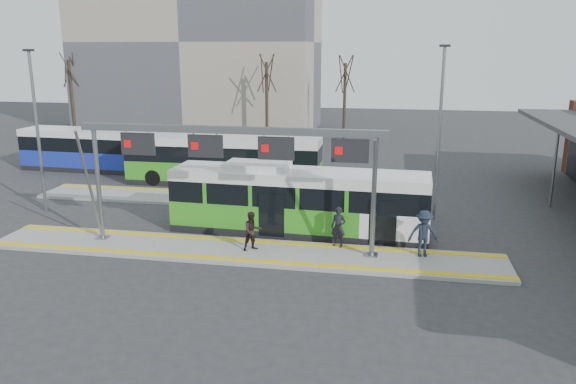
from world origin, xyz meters
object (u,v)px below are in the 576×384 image
(passenger_b, at_px, (252,231))
(passenger_c, at_px, (424,234))
(gantry, at_px, (232,152))
(passenger_a, at_px, (338,227))
(hero_bus, at_px, (298,202))

(passenger_b, bearing_deg, passenger_c, -32.95)
(gantry, height_order, passenger_a, gantry)
(hero_bus, height_order, passenger_b, hero_bus)
(passenger_b, relative_size, passenger_c, 0.86)
(passenger_c, bearing_deg, hero_bus, 147.70)
(gantry, bearing_deg, hero_bus, 51.86)
(gantry, relative_size, hero_bus, 1.08)
(passenger_a, height_order, passenger_c, passenger_c)
(passenger_a, distance_m, passenger_c, 3.56)
(hero_bus, xyz_separation_m, passenger_a, (2.10, -2.06, -0.46))
(passenger_a, xyz_separation_m, passenger_c, (3.52, -0.47, 0.09))
(passenger_c, bearing_deg, passenger_a, 164.31)
(passenger_a, relative_size, passenger_b, 1.06)
(hero_bus, height_order, passenger_a, hero_bus)
(passenger_a, bearing_deg, hero_bus, 149.63)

